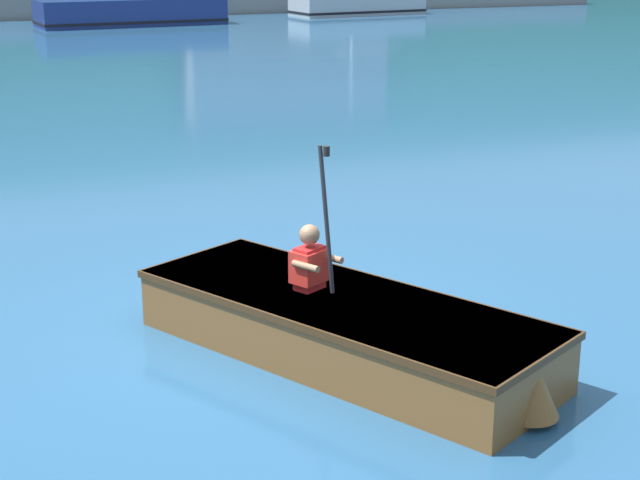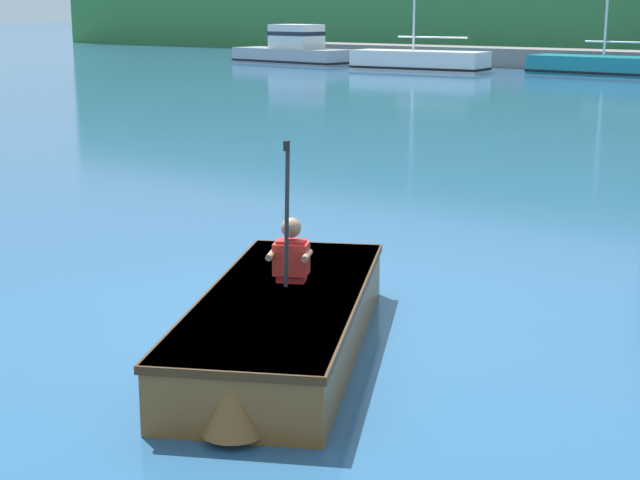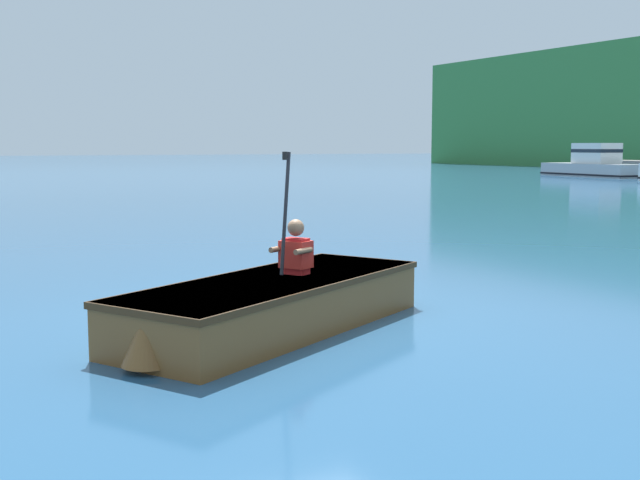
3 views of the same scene
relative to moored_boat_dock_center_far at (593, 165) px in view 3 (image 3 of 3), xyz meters
The scene contains 4 objects.
ground_plane 41.99m from the moored_boat_dock_center_far, 51.81° to the right, with size 300.00×300.00×0.00m, color #28567F.
moored_boat_dock_center_far is the anchor object (origin of this frame).
rowboat_foreground 42.87m from the moored_boat_dock_center_far, 51.78° to the right, with size 2.80×3.78×0.51m.
person_paddler 42.48m from the moored_boat_dock_center_far, 51.69° to the right, with size 0.44×0.44×1.22m.
Camera 3 is at (7.44, -3.99, 1.78)m, focal length 45.00 mm.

